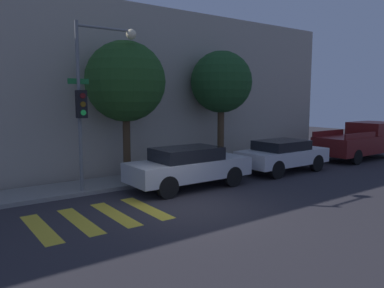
{
  "coord_description": "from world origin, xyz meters",
  "views": [
    {
      "loc": [
        -6.27,
        -8.73,
        3.24
      ],
      "look_at": [
        1.61,
        2.1,
        1.6
      ],
      "focal_mm": 35.0,
      "sensor_mm": 36.0,
      "label": 1
    }
  ],
  "objects_px": {
    "pickup_truck": "(361,140)",
    "sedan_middle": "(282,155)",
    "tree_near_corner": "(125,82)",
    "traffic_light_pole": "(93,86)",
    "sedan_near_corner": "(189,166)",
    "tree_midblock": "(221,83)"
  },
  "relations": [
    {
      "from": "pickup_truck",
      "to": "tree_near_corner",
      "type": "bearing_deg",
      "value": 169.81
    },
    {
      "from": "pickup_truck",
      "to": "tree_midblock",
      "type": "relative_size",
      "value": 0.99
    },
    {
      "from": "sedan_near_corner",
      "to": "tree_midblock",
      "type": "distance_m",
      "value": 5.2
    },
    {
      "from": "tree_near_corner",
      "to": "sedan_middle",
      "type": "bearing_deg",
      "value": -19.69
    },
    {
      "from": "traffic_light_pole",
      "to": "sedan_middle",
      "type": "xyz_separation_m",
      "value": [
        8.09,
        -1.27,
        -2.86
      ]
    },
    {
      "from": "traffic_light_pole",
      "to": "tree_midblock",
      "type": "xyz_separation_m",
      "value": [
        6.46,
        1.02,
        0.31
      ]
    },
    {
      "from": "pickup_truck",
      "to": "tree_near_corner",
      "type": "height_order",
      "value": "tree_near_corner"
    },
    {
      "from": "sedan_middle",
      "to": "tree_midblock",
      "type": "relative_size",
      "value": 0.78
    },
    {
      "from": "sedan_middle",
      "to": "sedan_near_corner",
      "type": "bearing_deg",
      "value": 180.0
    },
    {
      "from": "traffic_light_pole",
      "to": "pickup_truck",
      "type": "bearing_deg",
      "value": -5.04
    },
    {
      "from": "pickup_truck",
      "to": "tree_near_corner",
      "type": "relative_size",
      "value": 0.99
    },
    {
      "from": "traffic_light_pole",
      "to": "sedan_middle",
      "type": "height_order",
      "value": "traffic_light_pole"
    },
    {
      "from": "sedan_middle",
      "to": "tree_near_corner",
      "type": "bearing_deg",
      "value": 160.31
    },
    {
      "from": "sedan_near_corner",
      "to": "tree_midblock",
      "type": "xyz_separation_m",
      "value": [
        3.45,
        2.29,
        3.14
      ]
    },
    {
      "from": "traffic_light_pole",
      "to": "tree_midblock",
      "type": "distance_m",
      "value": 6.55
    },
    {
      "from": "sedan_middle",
      "to": "pickup_truck",
      "type": "height_order",
      "value": "pickup_truck"
    },
    {
      "from": "traffic_light_pole",
      "to": "tree_midblock",
      "type": "relative_size",
      "value": 1.07
    },
    {
      "from": "pickup_truck",
      "to": "sedan_middle",
      "type": "bearing_deg",
      "value": -180.0
    },
    {
      "from": "sedan_middle",
      "to": "pickup_truck",
      "type": "distance_m",
      "value": 6.34
    },
    {
      "from": "tree_near_corner",
      "to": "pickup_truck",
      "type": "bearing_deg",
      "value": -10.19
    },
    {
      "from": "sedan_middle",
      "to": "traffic_light_pole",
      "type": "bearing_deg",
      "value": 171.06
    },
    {
      "from": "sedan_near_corner",
      "to": "pickup_truck",
      "type": "distance_m",
      "value": 11.42
    }
  ]
}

